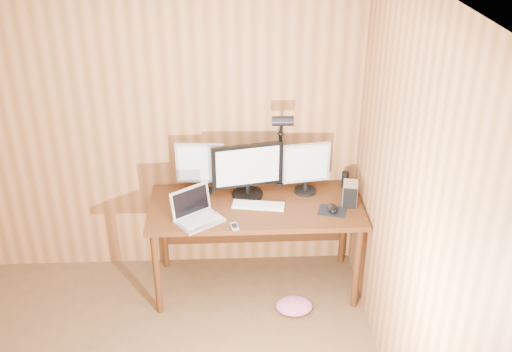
{
  "coord_description": "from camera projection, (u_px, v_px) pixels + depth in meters",
  "views": [
    {
      "loc": [
        0.76,
        -2.23,
        3.04
      ],
      "look_at": [
        0.93,
        1.58,
        1.02
      ],
      "focal_mm": 42.0,
      "sensor_mm": 36.0,
      "label": 1
    }
  ],
  "objects": [
    {
      "name": "desk_lamp",
      "position": [
        281.0,
        140.0,
        4.49
      ],
      "size": [
        0.16,
        0.23,
        0.69
      ],
      "rotation": [
        0.0,
        0.0,
        -0.17
      ],
      "color": "black",
      "rests_on": "desk"
    },
    {
      "name": "room_shell",
      "position": [
        71.0,
        295.0,
        2.78
      ],
      "size": [
        4.0,
        4.0,
        4.0
      ],
      "color": "brown",
      "rests_on": "ground"
    },
    {
      "name": "desk",
      "position": [
        255.0,
        214.0,
        4.61
      ],
      "size": [
        1.6,
        0.7,
        0.75
      ],
      "color": "#45230E",
      "rests_on": "floor"
    },
    {
      "name": "monitor_right",
      "position": [
        306.0,
        167.0,
        4.56
      ],
      "size": [
        0.36,
        0.17,
        0.41
      ],
      "rotation": [
        0.0,
        0.0,
        0.16
      ],
      "color": "black",
      "rests_on": "desk"
    },
    {
      "name": "mousepad",
      "position": [
        332.0,
        211.0,
        4.4
      ],
      "size": [
        0.24,
        0.21,
        0.0
      ],
      "primitive_type": "cube",
      "rotation": [
        0.0,
        0.0,
        -0.28
      ],
      "color": "black",
      "rests_on": "desk"
    },
    {
      "name": "monitor_left",
      "position": [
        200.0,
        167.0,
        4.55
      ],
      "size": [
        0.37,
        0.17,
        0.41
      ],
      "rotation": [
        0.0,
        0.0,
        -0.08
      ],
      "color": "black",
      "rests_on": "desk"
    },
    {
      "name": "mouse",
      "position": [
        333.0,
        208.0,
        4.39
      ],
      "size": [
        0.1,
        0.13,
        0.04
      ],
      "primitive_type": "ellipsoid",
      "rotation": [
        0.0,
        0.0,
        -0.3
      ],
      "color": "black",
      "rests_on": "mousepad"
    },
    {
      "name": "monitor_center",
      "position": [
        247.0,
        170.0,
        4.51
      ],
      "size": [
        0.54,
        0.24,
        0.43
      ],
      "rotation": [
        0.0,
        0.0,
        0.2
      ],
      "color": "black",
      "rests_on": "desk"
    },
    {
      "name": "laptop",
      "position": [
        196.0,
        213.0,
        4.28
      ],
      "size": [
        0.4,
        0.38,
        0.23
      ],
      "rotation": [
        0.0,
        0.0,
        0.62
      ],
      "color": "silver",
      "rests_on": "desk"
    },
    {
      "name": "phone",
      "position": [
        235.0,
        226.0,
        4.21
      ],
      "size": [
        0.07,
        0.1,
        0.01
      ],
      "rotation": [
        0.0,
        0.0,
        0.19
      ],
      "color": "silver",
      "rests_on": "desk"
    },
    {
      "name": "speaker",
      "position": [
        345.0,
        179.0,
        4.7
      ],
      "size": [
        0.05,
        0.05,
        0.13
      ],
      "primitive_type": "cylinder",
      "color": "black",
      "rests_on": "desk"
    },
    {
      "name": "keyboard",
      "position": [
        258.0,
        205.0,
        4.46
      ],
      "size": [
        0.4,
        0.18,
        0.02
      ],
      "rotation": [
        0.0,
        0.0,
        -0.17
      ],
      "color": "white",
      "rests_on": "desk"
    },
    {
      "name": "fabric_pile",
      "position": [
        294.0,
        306.0,
        4.54
      ],
      "size": [
        0.34,
        0.31,
        0.09
      ],
      "primitive_type": null,
      "rotation": [
        0.0,
        0.0,
        0.33
      ],
      "color": "#C45E82",
      "rests_on": "floor"
    },
    {
      "name": "hard_drive",
      "position": [
        350.0,
        194.0,
        4.46
      ],
      "size": [
        0.13,
        0.17,
        0.17
      ],
      "rotation": [
        0.0,
        0.0,
        -0.2
      ],
      "color": "silver",
      "rests_on": "desk"
    }
  ]
}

